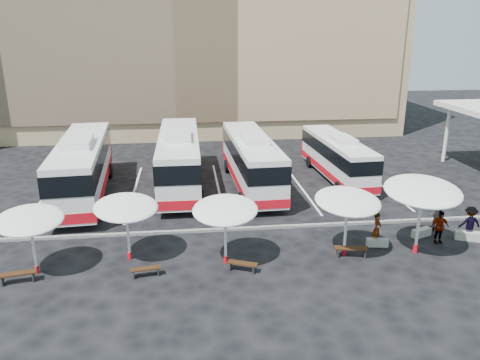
{
  "coord_description": "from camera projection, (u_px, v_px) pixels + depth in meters",
  "views": [
    {
      "loc": [
        -2.14,
        -23.98,
        10.99
      ],
      "look_at": [
        1.0,
        3.0,
        2.2
      ],
      "focal_mm": 35.0,
      "sensor_mm": 36.0,
      "label": 1
    }
  ],
  "objects": [
    {
      "name": "ground",
      "position": [
        229.0,
        234.0,
        26.28
      ],
      "size": [
        120.0,
        120.0,
        0.0
      ],
      "primitive_type": "plane",
      "color": "black",
      "rests_on": "ground"
    },
    {
      "name": "sandstone_building",
      "position": [
        201.0,
        14.0,
        52.51
      ],
      "size": [
        42.0,
        18.25,
        29.6
      ],
      "color": "tan",
      "rests_on": "ground"
    },
    {
      "name": "curb_divider",
      "position": [
        228.0,
        229.0,
        26.73
      ],
      "size": [
        34.0,
        0.25,
        0.15
      ],
      "primitive_type": "cube",
      "color": "black",
      "rests_on": "ground"
    },
    {
      "name": "bay_lines",
      "position": [
        218.0,
        188.0,
        33.84
      ],
      "size": [
        24.15,
        12.0,
        0.01
      ],
      "color": "white",
      "rests_on": "ground"
    },
    {
      "name": "bus_0",
      "position": [
        83.0,
        165.0,
        31.74
      ],
      "size": [
        3.9,
        13.65,
        4.27
      ],
      "rotation": [
        0.0,
        0.0,
        0.08
      ],
      "color": "silver",
      "rests_on": "ground"
    },
    {
      "name": "bus_1",
      "position": [
        179.0,
        157.0,
        33.81
      ],
      "size": [
        3.16,
        13.34,
        4.23
      ],
      "rotation": [
        0.0,
        0.0,
        -0.0
      ],
      "color": "silver",
      "rests_on": "ground"
    },
    {
      "name": "bus_2",
      "position": [
        251.0,
        159.0,
        33.76
      ],
      "size": [
        3.27,
        12.69,
        4.0
      ],
      "rotation": [
        0.0,
        0.0,
        0.04
      ],
      "color": "silver",
      "rests_on": "ground"
    },
    {
      "name": "bus_3",
      "position": [
        337.0,
        156.0,
        35.69
      ],
      "size": [
        2.91,
        10.98,
        3.45
      ],
      "rotation": [
        0.0,
        0.0,
        0.05
      ],
      "color": "silver",
      "rests_on": "ground"
    },
    {
      "name": "sunshade_0",
      "position": [
        30.0,
        220.0,
        21.27
      ],
      "size": [
        3.87,
        3.89,
        3.18
      ],
      "rotation": [
        0.0,
        0.0,
        0.33
      ],
      "color": "silver",
      "rests_on": "ground"
    },
    {
      "name": "sunshade_1",
      "position": [
        126.0,
        208.0,
        22.61
      ],
      "size": [
        4.09,
        4.11,
        3.24
      ],
      "rotation": [
        0.0,
        0.0,
        0.41
      ],
      "color": "silver",
      "rests_on": "ground"
    },
    {
      "name": "sunshade_2",
      "position": [
        225.0,
        210.0,
        22.19
      ],
      "size": [
        3.67,
        3.7,
        3.29
      ],
      "rotation": [
        0.0,
        0.0,
        -0.18
      ],
      "color": "silver",
      "rests_on": "ground"
    },
    {
      "name": "sunshade_3",
      "position": [
        348.0,
        202.0,
        23.0
      ],
      "size": [
        3.74,
        3.77,
        3.41
      ],
      "rotation": [
        0.0,
        0.0,
        0.16
      ],
      "color": "silver",
      "rests_on": "ground"
    },
    {
      "name": "sunshade_4",
      "position": [
        423.0,
        191.0,
        23.07
      ],
      "size": [
        4.23,
        4.27,
        3.95
      ],
      "rotation": [
        0.0,
        0.0,
        -0.13
      ],
      "color": "silver",
      "rests_on": "ground"
    },
    {
      "name": "wood_bench_0",
      "position": [
        18.0,
        275.0,
        21.14
      ],
      "size": [
        1.67,
        0.73,
        0.5
      ],
      "rotation": [
        0.0,
        0.0,
        0.19
      ],
      "color": "black",
      "rests_on": "ground"
    },
    {
      "name": "wood_bench_1",
      "position": [
        146.0,
        270.0,
        21.7
      ],
      "size": [
        1.44,
        0.57,
        0.43
      ],
      "rotation": [
        0.0,
        0.0,
        0.15
      ],
      "color": "black",
      "rests_on": "ground"
    },
    {
      "name": "wood_bench_2",
      "position": [
        242.0,
        265.0,
        22.16
      ],
      "size": [
        1.48,
        0.93,
        0.44
      ],
      "rotation": [
        0.0,
        0.0,
        -0.41
      ],
      "color": "black",
      "rests_on": "ground"
    },
    {
      "name": "wood_bench_3",
      "position": [
        351.0,
        250.0,
        23.55
      ],
      "size": [
        1.73,
        0.74,
        0.51
      ],
      "rotation": [
        0.0,
        0.0,
        -0.18
      ],
      "color": "black",
      "rests_on": "ground"
    },
    {
      "name": "conc_bench_0",
      "position": [
        377.0,
        242.0,
        24.77
      ],
      "size": [
        1.15,
        0.53,
        0.41
      ],
      "primitive_type": "cube",
      "rotation": [
        0.0,
        0.0,
        -0.15
      ],
      "color": "gray",
      "rests_on": "ground"
    },
    {
      "name": "conc_bench_1",
      "position": [
        421.0,
        233.0,
        25.94
      ],
      "size": [
        1.24,
        0.81,
        0.44
      ],
      "primitive_type": "cube",
      "rotation": [
        0.0,
        0.0,
        0.39
      ],
      "color": "gray",
      "rests_on": "ground"
    },
    {
      "name": "conc_bench_2",
      "position": [
        467.0,
        236.0,
        25.5
      ],
      "size": [
        1.34,
        0.88,
        0.48
      ],
      "primitive_type": "cube",
      "rotation": [
        0.0,
        0.0,
        -0.39
      ],
      "color": "gray",
      "rests_on": "ground"
    },
    {
      "name": "passenger_0",
      "position": [
        377.0,
        229.0,
        24.76
      ],
      "size": [
        0.75,
        0.78,
        1.8
      ],
      "primitive_type": "imported",
      "rotation": [
        0.0,
        0.0,
        0.89
      ],
      "color": "black",
      "rests_on": "ground"
    },
    {
      "name": "passenger_1",
      "position": [
        438.0,
        217.0,
        26.46
      ],
      "size": [
        1.0,
        1.02,
        1.66
      ],
      "primitive_type": "imported",
      "rotation": [
        0.0,
        0.0,
        2.26
      ],
      "color": "black",
      "rests_on": "ground"
    },
    {
      "name": "passenger_2",
      "position": [
        439.0,
        227.0,
        24.93
      ],
      "size": [
        1.09,
        0.48,
        1.83
      ],
      "primitive_type": "imported",
      "rotation": [
        0.0,
        0.0,
        0.03
      ],
      "color": "black",
      "rests_on": "ground"
    },
    {
      "name": "passenger_3",
      "position": [
        470.0,
        223.0,
        25.37
      ],
      "size": [
        1.27,
        0.78,
        1.89
      ],
      "primitive_type": "imported",
      "rotation": [
        0.0,
        0.0,
        3.07
      ],
      "color": "black",
      "rests_on": "ground"
    }
  ]
}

